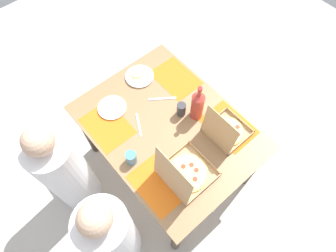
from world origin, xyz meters
TOP-DOWN VIEW (x-y plane):
  - ground_plane at (0.00, 0.00)m, footprint 6.00×6.00m
  - dining_table at (0.00, 0.00)m, footprint 1.25×0.95m
  - placemat_near_left at (-0.28, -0.32)m, footprint 0.36×0.26m
  - placemat_near_right at (0.28, -0.32)m, footprint 0.36×0.26m
  - placemat_far_left at (-0.28, 0.32)m, footprint 0.36×0.26m
  - placemat_far_right at (0.28, 0.32)m, footprint 0.36×0.26m
  - pizza_box_edge_far at (-0.35, 0.16)m, footprint 0.31×0.31m
  - pizza_box_corner_left at (-0.31, -0.25)m, footprint 0.26×0.27m
  - plate_far_right at (0.38, 0.21)m, footprint 0.21×0.21m
  - plate_near_left at (0.47, -0.12)m, footprint 0.22×0.22m
  - soda_bottle at (-0.06, -0.21)m, footprint 0.09×0.09m
  - cup_clear_left at (0.02, -0.14)m, footprint 0.06×0.06m
  - cup_red at (-0.04, 0.35)m, footprint 0.07×0.07m
  - fork_by_far_left at (0.14, 0.15)m, footprint 0.18×0.10m
  - knife_by_near_left at (0.20, -0.12)m, footprint 0.14×0.18m
  - diner_left_seat at (-0.28, 0.73)m, footprint 0.32×0.32m
  - diner_right_seat at (0.28, 0.73)m, footprint 0.32×0.32m

SIDE VIEW (x-z plane):
  - ground_plane at x=0.00m, z-range 0.00..0.00m
  - diner_left_seat at x=-0.28m, z-range -0.06..1.05m
  - diner_right_seat at x=0.28m, z-range -0.06..1.07m
  - dining_table at x=0.00m, z-range 0.25..0.97m
  - placemat_near_left at x=-0.28m, z-range 0.73..0.73m
  - placemat_near_right at x=0.28m, z-range 0.73..0.73m
  - placemat_far_left at x=-0.28m, z-range 0.73..0.73m
  - placemat_far_right at x=0.28m, z-range 0.73..0.73m
  - fork_by_far_left at x=0.14m, z-range 0.73..0.73m
  - knife_by_near_left at x=0.20m, z-range 0.73..0.73m
  - plate_far_right at x=0.38m, z-range 0.73..0.74m
  - plate_near_left at x=0.47m, z-range 0.72..0.75m
  - pizza_box_corner_left at x=-0.31m, z-range 0.62..0.92m
  - cup_red at x=-0.04m, z-range 0.73..0.83m
  - pizza_box_edge_far at x=-0.35m, z-range 0.61..0.95m
  - cup_clear_left at x=0.02m, z-range 0.73..0.84m
  - soda_bottle at x=-0.06m, z-range 0.70..1.02m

